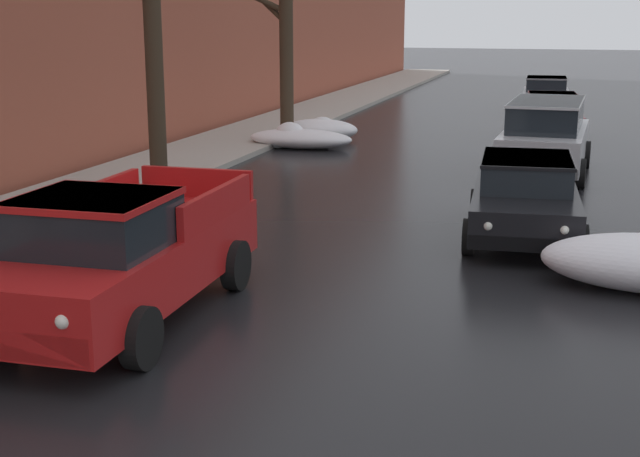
% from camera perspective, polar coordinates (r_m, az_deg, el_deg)
% --- Properties ---
extents(left_sidewalk_slab, '(2.99, 80.00, 0.15)m').
position_cam_1_polar(left_sidewalk_slab, '(22.78, -10.00, 3.99)').
color(left_sidewalk_slab, '#A8A399').
rests_on(left_sidewalk_slab, ground).
extents(snow_bank_near_corner_left, '(3.11, 1.42, 0.75)m').
position_cam_1_polar(snow_bank_near_corner_left, '(25.98, -1.44, 5.87)').
color(snow_bank_near_corner_left, white).
rests_on(snow_bank_near_corner_left, ground).
extents(snow_bank_mid_block_left, '(2.36, 1.44, 0.72)m').
position_cam_1_polar(snow_bank_mid_block_left, '(27.62, 0.08, 6.43)').
color(snow_bank_mid_block_left, white).
rests_on(snow_bank_mid_block_left, ground).
extents(bare_tree_mid_block, '(2.44, 3.11, 7.32)m').
position_cam_1_polar(bare_tree_mid_block, '(18.98, -10.50, 13.45)').
color(bare_tree_mid_block, '#382B1E').
rests_on(bare_tree_mid_block, ground).
extents(bare_tree_far_down_block, '(1.98, 0.82, 6.09)m').
position_cam_1_polar(bare_tree_far_down_block, '(27.15, -2.38, 11.94)').
color(bare_tree_far_down_block, '#382B1E').
rests_on(bare_tree_far_down_block, ground).
extents(pickup_truck_red_approaching_near_lane, '(2.23, 5.09, 1.76)m').
position_cam_1_polar(pickup_truck_red_approaching_near_lane, '(11.45, -12.88, -1.65)').
color(pickup_truck_red_approaching_near_lane, red).
rests_on(pickup_truck_red_approaching_near_lane, ground).
extents(sedan_black_parked_kerbside_close, '(2.19, 4.28, 1.42)m').
position_cam_1_polar(sedan_black_parked_kerbside_close, '(15.78, 13.14, 2.06)').
color(sedan_black_parked_kerbside_close, black).
rests_on(sedan_black_parked_kerbside_close, ground).
extents(suv_silver_parked_kerbside_mid, '(2.21, 4.85, 1.82)m').
position_cam_1_polar(suv_silver_parked_kerbside_mid, '(22.15, 14.38, 5.90)').
color(suv_silver_parked_kerbside_mid, '#B7B7BC').
rests_on(suv_silver_parked_kerbside_mid, ground).
extents(sedan_maroon_parked_far_down_block, '(2.16, 4.09, 1.42)m').
position_cam_1_polar(sedan_maroon_parked_far_down_block, '(28.67, 14.78, 7.10)').
color(sedan_maroon_parked_far_down_block, maroon).
rests_on(sedan_maroon_parked_far_down_block, ground).
extents(sedan_grey_queued_behind_truck, '(2.09, 3.98, 1.42)m').
position_cam_1_polar(sedan_grey_queued_behind_truck, '(36.12, 14.40, 8.41)').
color(sedan_grey_queued_behind_truck, slate).
rests_on(sedan_grey_queued_behind_truck, ground).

